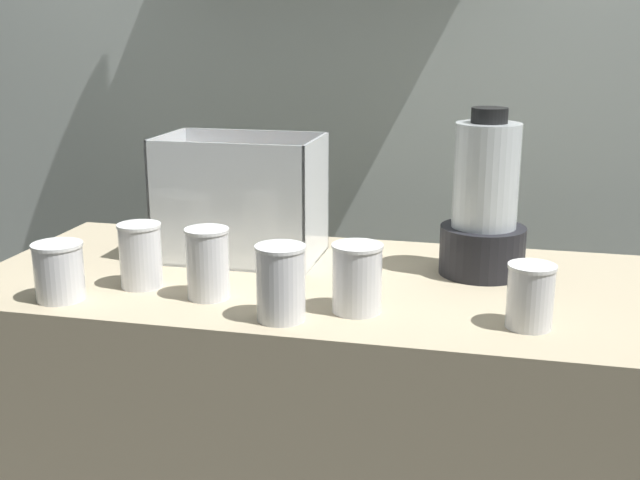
{
  "coord_description": "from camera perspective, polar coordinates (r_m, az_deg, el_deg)",
  "views": [
    {
      "loc": [
        0.35,
        -1.5,
        1.4
      ],
      "look_at": [
        0.0,
        0.0,
        0.98
      ],
      "focal_mm": 44.65,
      "sensor_mm": 36.0,
      "label": 1
    }
  ],
  "objects": [
    {
      "name": "juice_cup_pomegranate_left",
      "position": [
        1.59,
        -12.72,
        -1.35
      ],
      "size": [
        0.08,
        0.08,
        0.13
      ],
      "color": "white",
      "rests_on": "counter"
    },
    {
      "name": "juice_cup_pomegranate_far_left",
      "position": [
        1.56,
        -18.18,
        -2.37
      ],
      "size": [
        0.09,
        0.09,
        0.11
      ],
      "color": "white",
      "rests_on": "counter"
    },
    {
      "name": "back_wall_unit",
      "position": [
        2.3,
        4.31,
        11.86
      ],
      "size": [
        2.6,
        0.24,
        2.5
      ],
      "color": "silver",
      "rests_on": "ground_plane"
    },
    {
      "name": "juice_cup_mango_middle",
      "position": [
        1.5,
        -8.04,
        -1.97
      ],
      "size": [
        0.08,
        0.08,
        0.13
      ],
      "color": "white",
      "rests_on": "counter"
    },
    {
      "name": "blender_pitcher",
      "position": [
        1.65,
        11.7,
        2.22
      ],
      "size": [
        0.17,
        0.17,
        0.34
      ],
      "color": "black",
      "rests_on": "counter"
    },
    {
      "name": "juice_cup_orange_right",
      "position": [
        1.38,
        -2.82,
        -3.39
      ],
      "size": [
        0.09,
        0.09,
        0.13
      ],
      "color": "white",
      "rests_on": "counter"
    },
    {
      "name": "juice_cup_carrot_far_right",
      "position": [
        1.42,
        2.67,
        -3.0
      ],
      "size": [
        0.09,
        0.09,
        0.12
      ],
      "color": "white",
      "rests_on": "counter"
    },
    {
      "name": "counter",
      "position": [
        1.81,
        0.0,
        -16.42
      ],
      "size": [
        1.4,
        0.64,
        0.9
      ],
      "primitive_type": "cube",
      "color": "tan",
      "rests_on": "ground_plane"
    },
    {
      "name": "juice_cup_pomegranate_rightmost",
      "position": [
        1.39,
        14.83,
        -4.13
      ],
      "size": [
        0.08,
        0.08,
        0.11
      ],
      "color": "white",
      "rests_on": "counter"
    },
    {
      "name": "carrot_display_bin",
      "position": [
        1.75,
        -5.57,
        1.47
      ],
      "size": [
        0.34,
        0.22,
        0.27
      ],
      "color": "white",
      "rests_on": "counter"
    }
  ]
}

